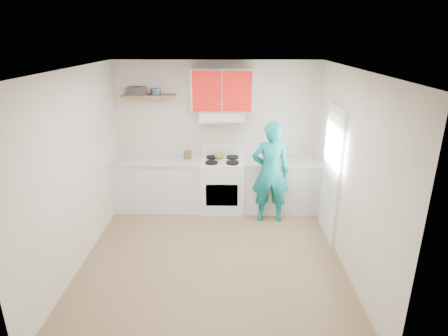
{
  "coord_description": "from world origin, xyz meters",
  "views": [
    {
      "loc": [
        0.24,
        -4.56,
        2.98
      ],
      "look_at": [
        0.15,
        0.55,
        1.15
      ],
      "focal_mm": 29.72,
      "sensor_mm": 36.0,
      "label": 1
    }
  ],
  "objects_px": {
    "stove": "(222,185)",
    "person": "(270,172)",
    "tin": "(156,92)",
    "kettle": "(219,155)",
    "crock": "(188,155)"
  },
  "relations": [
    {
      "from": "stove",
      "to": "person",
      "type": "xyz_separation_m",
      "value": [
        0.8,
        -0.42,
        0.4
      ]
    },
    {
      "from": "stove",
      "to": "person",
      "type": "bearing_deg",
      "value": -27.32
    },
    {
      "from": "tin",
      "to": "person",
      "type": "xyz_separation_m",
      "value": [
        1.93,
        -0.55,
        -1.23
      ]
    },
    {
      "from": "kettle",
      "to": "crock",
      "type": "distance_m",
      "value": 0.57
    },
    {
      "from": "tin",
      "to": "kettle",
      "type": "bearing_deg",
      "value": -2.64
    },
    {
      "from": "tin",
      "to": "crock",
      "type": "height_order",
      "value": "tin"
    },
    {
      "from": "stove",
      "to": "kettle",
      "type": "xyz_separation_m",
      "value": [
        -0.05,
        0.09,
        0.54
      ]
    },
    {
      "from": "stove",
      "to": "person",
      "type": "height_order",
      "value": "person"
    },
    {
      "from": "stove",
      "to": "crock",
      "type": "height_order",
      "value": "crock"
    },
    {
      "from": "tin",
      "to": "kettle",
      "type": "xyz_separation_m",
      "value": [
        1.07,
        -0.05,
        -1.09
      ]
    },
    {
      "from": "kettle",
      "to": "crock",
      "type": "bearing_deg",
      "value": 177.39
    },
    {
      "from": "tin",
      "to": "kettle",
      "type": "height_order",
      "value": "tin"
    },
    {
      "from": "stove",
      "to": "kettle",
      "type": "relative_size",
      "value": 5.0
    },
    {
      "from": "stove",
      "to": "tin",
      "type": "bearing_deg",
      "value": 172.93
    },
    {
      "from": "kettle",
      "to": "person",
      "type": "bearing_deg",
      "value": -31.46
    }
  ]
}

